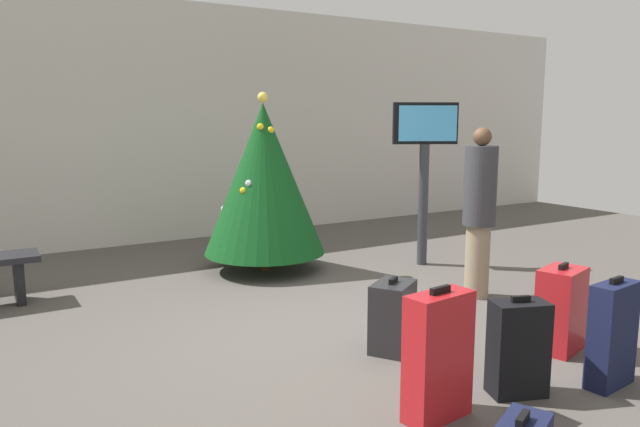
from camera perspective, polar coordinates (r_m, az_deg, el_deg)
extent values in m
plane|color=#514C47|center=(5.09, 2.33, -11.35)|extent=(16.00, 16.00, 0.00)
cube|color=beige|center=(9.00, -14.31, 8.35)|extent=(16.00, 0.20, 3.42)
cylinder|color=#4C3319|center=(7.11, -5.24, -4.54)|extent=(0.12, 0.12, 0.21)
cone|color=#0F4719|center=(6.95, -5.35, 3.29)|extent=(1.40, 1.40, 1.73)
sphere|color=#F2D84C|center=(6.92, -5.47, 10.95)|extent=(0.12, 0.12, 0.12)
sphere|color=yellow|center=(6.82, -5.69, 8.21)|extent=(0.08, 0.08, 0.08)
sphere|color=blue|center=(7.12, -2.96, 3.38)|extent=(0.08, 0.08, 0.08)
sphere|color=silver|center=(7.06, -9.10, 0.43)|extent=(0.08, 0.08, 0.08)
sphere|color=yellow|center=(6.67, -7.31, 2.16)|extent=(0.08, 0.08, 0.08)
sphere|color=silver|center=(6.66, -6.79, 2.86)|extent=(0.08, 0.08, 0.08)
sphere|color=yellow|center=(6.83, -4.73, 7.93)|extent=(0.08, 0.08, 0.08)
cylinder|color=#333338|center=(7.36, 9.78, 0.80)|extent=(0.12, 0.12, 1.47)
cube|color=black|center=(7.28, 9.99, 8.44)|extent=(0.72, 0.43, 0.49)
cube|color=#4CB2F2|center=(7.25, 10.22, 8.43)|extent=(0.62, 0.33, 0.42)
cube|color=black|center=(6.55, -26.71, -5.74)|extent=(0.08, 0.35, 0.42)
cylinder|color=gray|center=(6.19, 14.72, -4.40)|extent=(0.24, 0.24, 0.73)
cylinder|color=#333338|center=(6.06, 15.00, 2.55)|extent=(0.41, 0.41, 0.78)
sphere|color=brown|center=(6.03, 15.19, 7.07)|extent=(0.18, 0.18, 0.18)
cube|color=black|center=(4.14, 18.33, -12.09)|extent=(0.40, 0.32, 0.62)
cube|color=black|center=(4.04, 18.57, -7.71)|extent=(0.13, 0.07, 0.04)
cube|color=#B2191E|center=(3.69, 11.17, -13.21)|extent=(0.45, 0.23, 0.77)
cube|color=black|center=(3.56, 11.37, -7.14)|extent=(0.15, 0.05, 0.04)
cube|color=#232326|center=(4.69, 6.92, -9.72)|extent=(0.46, 0.43, 0.54)
cube|color=black|center=(4.61, 6.99, -6.33)|extent=(0.13, 0.10, 0.04)
cube|color=#141938|center=(4.49, 26.04, -10.33)|extent=(0.40, 0.20, 0.71)
cube|color=black|center=(4.38, 26.38, -5.71)|extent=(0.14, 0.04, 0.04)
cube|color=#B2191E|center=(4.99, 21.92, -8.49)|extent=(0.44, 0.36, 0.65)
cube|color=black|center=(4.91, 22.16, -4.66)|extent=(0.14, 0.07, 0.04)
cube|color=black|center=(2.76, 18.72, -18.03)|extent=(0.12, 0.08, 0.04)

